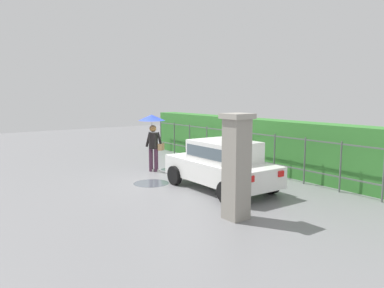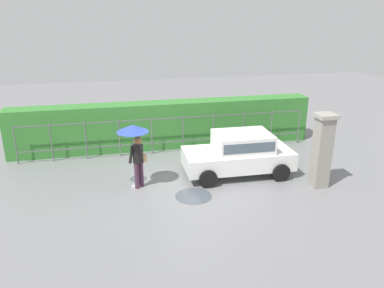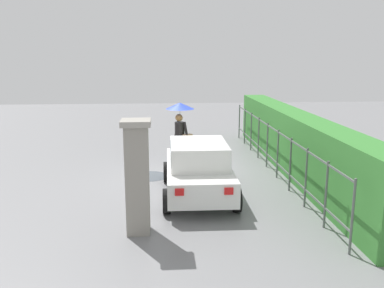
% 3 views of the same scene
% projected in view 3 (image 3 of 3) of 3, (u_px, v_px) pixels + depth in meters
% --- Properties ---
extents(ground_plane, '(40.00, 40.00, 0.00)m').
position_uv_depth(ground_plane, '(179.00, 178.00, 12.62)').
color(ground_plane, slate).
extents(car, '(3.76, 1.91, 1.48)m').
position_uv_depth(car, '(198.00, 167.00, 10.85)').
color(car, white).
rests_on(car, ground).
extents(pedestrian, '(0.98, 0.98, 2.10)m').
position_uv_depth(pedestrian, '(180.00, 118.00, 14.13)').
color(pedestrian, '#47283D').
rests_on(pedestrian, ground).
extents(gate_pillar, '(0.60, 0.60, 2.42)m').
position_uv_depth(gate_pillar, '(137.00, 176.00, 8.50)').
color(gate_pillar, gray).
rests_on(gate_pillar, ground).
extents(fence_section, '(11.30, 0.05, 1.50)m').
position_uv_depth(fence_section, '(272.00, 147.00, 13.08)').
color(fence_section, '#59605B').
rests_on(fence_section, ground).
extents(hedge_row, '(12.25, 0.90, 1.90)m').
position_uv_depth(hedge_row, '(295.00, 143.00, 13.11)').
color(hedge_row, '#387F33').
rests_on(hedge_row, ground).
extents(puddle_near, '(1.14, 1.14, 0.00)m').
position_uv_depth(puddle_near, '(150.00, 176.00, 12.79)').
color(puddle_near, '#4C545B').
rests_on(puddle_near, ground).
extents(puddle_far, '(0.58, 0.58, 0.00)m').
position_uv_depth(puddle_far, '(198.00, 162.00, 14.43)').
color(puddle_far, '#4C545B').
rests_on(puddle_far, ground).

